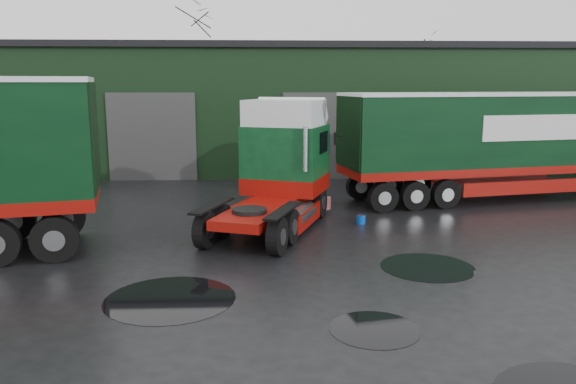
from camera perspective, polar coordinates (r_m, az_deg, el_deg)
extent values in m
plane|color=black|center=(12.76, 1.79, -9.16)|extent=(100.00, 100.00, 0.00)
cube|color=black|center=(32.12, 2.71, 8.44)|extent=(32.00, 12.00, 6.00)
cube|color=black|center=(32.14, 2.76, 14.06)|extent=(32.40, 12.40, 0.30)
cylinder|color=#0843B8|center=(18.04, 7.43, -2.79)|extent=(0.29, 0.29, 0.27)
cylinder|color=black|center=(12.08, -11.88, -10.57)|extent=(2.72, 2.72, 0.01)
cylinder|color=black|center=(14.17, 13.97, -7.40)|extent=(2.27, 2.27, 0.01)
cylinder|color=black|center=(10.60, 8.78, -13.61)|extent=(1.66, 1.66, 0.01)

